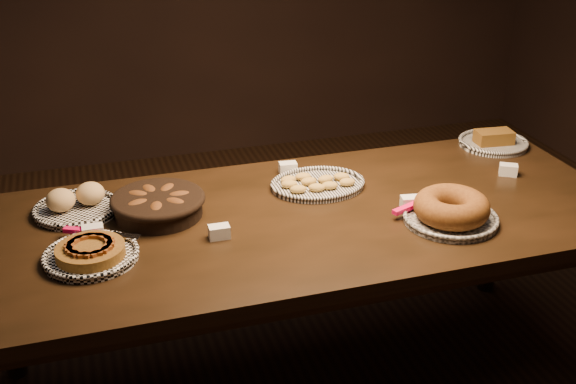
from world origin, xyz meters
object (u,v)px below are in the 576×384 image
object	(u,v)px
bundt_cake_plate	(451,210)
apple_tart_plate	(91,253)
madeleine_platter	(317,184)
buffet_table	(299,233)

from	to	relation	value
bundt_cake_plate	apple_tart_plate	bearing A→B (deg)	159.19
madeleine_platter	apple_tart_plate	bearing A→B (deg)	-163.00
apple_tart_plate	madeleine_platter	size ratio (longest dim) A/B	0.93
madeleine_platter	bundt_cake_plate	distance (m)	0.54
madeleine_platter	bundt_cake_plate	world-z (taller)	bundt_cake_plate
buffet_table	apple_tart_plate	xyz separation A→B (m)	(-0.73, -0.10, 0.10)
buffet_table	madeleine_platter	world-z (taller)	madeleine_platter
buffet_table	bundt_cake_plate	bearing A→B (deg)	-23.03
buffet_table	madeleine_platter	distance (m)	0.25
apple_tart_plate	buffet_table	bearing A→B (deg)	0.73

